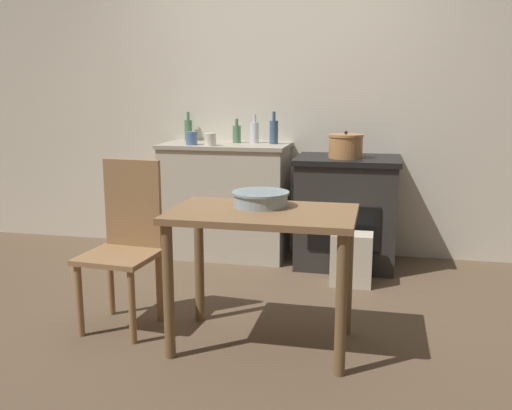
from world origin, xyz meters
The scene contains 15 objects.
ground_plane centered at (0.00, 0.00, 0.00)m, with size 14.00×14.00×0.00m, color brown.
wall_back centered at (0.00, 1.58, 1.27)m, with size 8.00×0.07×2.55m.
counter_cabinet centered at (-0.44, 1.29, 0.47)m, with size 1.03×0.55×0.93m.
stove centered at (0.56, 1.25, 0.43)m, with size 0.80×0.64×0.86m.
work_table centered at (0.22, -0.33, 0.62)m, with size 0.97×0.60×0.75m.
chair centered at (-0.62, -0.22, 0.51)m, with size 0.43×0.43×0.97m.
flour_sack centered at (0.63, 0.76, 0.19)m, with size 0.29×0.20×0.37m, color beige.
stock_pot centered at (0.54, 1.18, 0.95)m, with size 0.27×0.27×0.21m.
mixing_bowl_large centered at (0.18, -0.22, 0.79)m, with size 0.31×0.31×0.08m.
bottle_far_left centered at (-0.05, 1.37, 1.03)m, with size 0.07×0.07×0.26m.
bottle_left centered at (-0.22, 1.41, 1.02)m, with size 0.07×0.07×0.23m.
bottle_mid_left centered at (-0.82, 1.48, 1.03)m, with size 0.07×0.07×0.24m.
bottle_center_left centered at (-0.36, 1.39, 1.01)m, with size 0.07×0.07×0.20m.
cup_center centered at (-0.67, 1.15, 0.99)m, with size 0.09×0.09×0.10m, color #4C6B99.
cup_center_right centered at (-0.51, 1.11, 0.98)m, with size 0.09×0.09×0.10m, color silver.
Camera 1 is at (0.81, -3.18, 1.37)m, focal length 40.00 mm.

